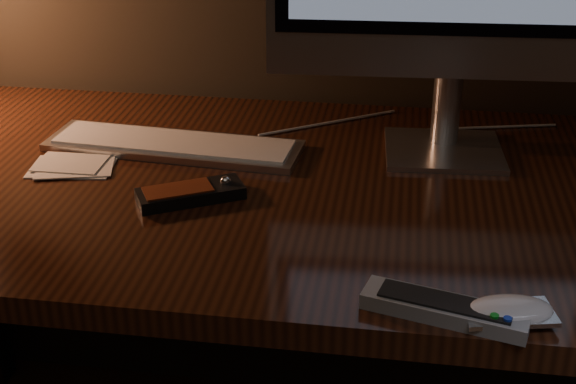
# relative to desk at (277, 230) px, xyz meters

# --- Properties ---
(desk) EXTENTS (1.60, 0.75, 0.75)m
(desk) POSITION_rel_desk_xyz_m (0.00, 0.00, 0.00)
(desk) COLOR #37190C
(desk) RESTS_ON ground
(keyboard) EXTENTS (0.45, 0.16, 0.02)m
(keyboard) POSITION_rel_desk_xyz_m (-0.19, 0.03, 0.14)
(keyboard) COLOR silver
(keyboard) RESTS_ON desk
(mouse) EXTENTS (0.12, 0.08, 0.02)m
(mouse) POSITION_rel_desk_xyz_m (0.34, -0.41, 0.14)
(mouse) COLOR white
(mouse) RESTS_ON desk
(media_remote) EXTENTS (0.17, 0.13, 0.03)m
(media_remote) POSITION_rel_desk_xyz_m (-0.11, -0.15, 0.14)
(media_remote) COLOR black
(media_remote) RESTS_ON desk
(tv_remote) EXTENTS (0.20, 0.10, 0.03)m
(tv_remote) POSITION_rel_desk_xyz_m (0.27, -0.41, 0.14)
(tv_remote) COLOR #95999B
(tv_remote) RESTS_ON desk
(papers) EXTENTS (0.14, 0.10, 0.01)m
(papers) POSITION_rel_desk_xyz_m (-0.33, -0.07, 0.13)
(papers) COLOR white
(papers) RESTS_ON desk
(cable) EXTENTS (0.52, 0.21, 0.00)m
(cable) POSITION_rel_desk_xyz_m (0.21, 0.19, 0.13)
(cable) COLOR white
(cable) RESTS_ON desk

